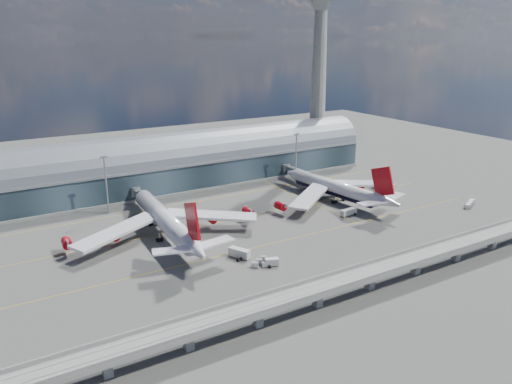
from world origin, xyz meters
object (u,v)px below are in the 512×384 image
airliner_left (166,221)px  floodlight_mast_left (106,183)px  airliner_right (336,189)px  service_truck_2 (349,212)px  service_truck_5 (153,220)px  service_truck_4 (317,191)px  floodlight_mast_right (296,156)px  service_truck_0 (240,253)px  cargo_train_1 (270,262)px  service_truck_3 (385,186)px  control_tower (319,76)px  service_truck_1 (272,262)px  cargo_train_0 (259,262)px  cargo_train_2 (470,204)px

airliner_left → floodlight_mast_left: bearing=109.8°
airliner_right → service_truck_2: (-8.39, -18.80, -4.40)m
airliner_right → service_truck_5: bearing=163.6°
service_truck_4 → floodlight_mast_right: bearing=71.6°
airliner_right → service_truck_0: size_ratio=8.71×
airliner_right → cargo_train_1: (-63.80, -42.51, -5.04)m
service_truck_0 → airliner_left: bearing=90.3°
service_truck_0 → service_truck_5: service_truck_0 is taller
service_truck_3 → service_truck_0: bearing=-138.8°
control_tower → service_truck_1: size_ratio=20.42×
service_truck_1 → airliner_left: bearing=48.4°
service_truck_3 → cargo_train_0: service_truck_3 is taller
airliner_right → cargo_train_0: bearing=-155.2°
service_truck_3 → cargo_train_2: bearing=-47.6°
floodlight_mast_right → service_truck_3: bearing=-49.8°
service_truck_3 → airliner_left: bearing=-154.9°
service_truck_4 → control_tower: bearing=45.6°
service_truck_3 → cargo_train_2: (13.73, -39.34, -0.45)m
service_truck_0 → cargo_train_0: 8.88m
service_truck_0 → cargo_train_1: service_truck_0 is taller
control_tower → cargo_train_0: bearing=-134.8°
airliner_left → cargo_train_0: (18.36, -38.12, -5.97)m
control_tower → service_truck_5: (-123.02, -50.57, -50.14)m
floodlight_mast_right → service_truck_0: bearing=-136.4°
airliner_left → service_truck_1: size_ratio=15.73×
service_truck_2 → cargo_train_2: 58.87m
airliner_right → service_truck_0: (-69.80, -32.16, -4.22)m
airliner_right → service_truck_4: airliner_right is taller
floodlight_mast_right → airliner_right: (-3.34, -37.46, -7.72)m
floodlight_mast_left → service_truck_5: 28.29m
control_tower → service_truck_5: 142.15m
service_truck_5 → service_truck_4: bearing=-36.7°
floodlight_mast_left → service_truck_1: bearing=-67.8°
floodlight_mast_left → service_truck_3: (130.28, -35.85, -12.17)m
control_tower → service_truck_1: control_tower is taller
floodlight_mast_left → service_truck_0: floodlight_mast_left is taller
control_tower → service_truck_3: size_ratio=16.25×
service_truck_3 → cargo_train_1: bearing=-132.5°
airliner_left → service_truck_4: size_ratio=15.91×
service_truck_0 → cargo_train_2: service_truck_0 is taller
floodlight_mast_left → floodlight_mast_right: size_ratio=1.00×
service_truck_2 → cargo_train_1: service_truck_2 is taller
airliner_right → cargo_train_2: (47.35, -37.72, -4.91)m
cargo_train_0 → service_truck_1: bearing=-107.3°
floodlight_mast_left → cargo_train_1: (32.86, -79.97, -12.76)m
airliner_left → cargo_train_2: bearing=-11.5°
airliner_left → airliner_right: size_ratio=1.10×
service_truck_0 → cargo_train_1: (6.00, -10.35, -0.82)m
service_truck_1 → floodlight_mast_right: bearing=-18.7°
service_truck_0 → service_truck_4: service_truck_0 is taller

